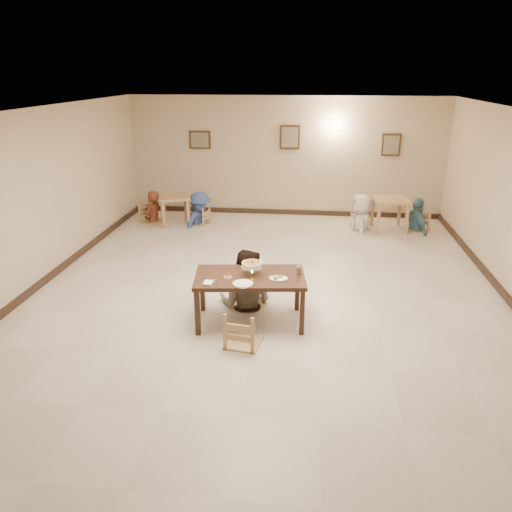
# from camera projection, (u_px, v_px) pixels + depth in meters

# --- Properties ---
(floor) EXTENTS (10.00, 10.00, 0.00)m
(floor) POSITION_uv_depth(u_px,v_px,m) (267.00, 292.00, 8.57)
(floor) COLOR beige
(floor) RESTS_ON ground
(ceiling) EXTENTS (10.00, 10.00, 0.00)m
(ceiling) POSITION_uv_depth(u_px,v_px,m) (268.00, 111.00, 7.52)
(ceiling) COLOR white
(ceiling) RESTS_ON wall_back
(wall_back) EXTENTS (10.00, 0.00, 10.00)m
(wall_back) POSITION_uv_depth(u_px,v_px,m) (285.00, 157.00, 12.70)
(wall_back) COLOR beige
(wall_back) RESTS_ON floor
(wall_front) EXTENTS (10.00, 0.00, 10.00)m
(wall_front) POSITION_uv_depth(u_px,v_px,m) (200.00, 396.00, 3.39)
(wall_front) COLOR beige
(wall_front) RESTS_ON floor
(wall_left) EXTENTS (0.00, 10.00, 10.00)m
(wall_left) POSITION_uv_depth(u_px,v_px,m) (33.00, 200.00, 8.47)
(wall_left) COLOR beige
(wall_left) RESTS_ON floor
(baseboard_back) EXTENTS (8.00, 0.06, 0.12)m
(baseboard_back) POSITION_uv_depth(u_px,v_px,m) (284.00, 212.00, 13.17)
(baseboard_back) COLOR #2F1F16
(baseboard_back) RESTS_ON floor
(baseboard_left) EXTENTS (0.06, 10.00, 0.12)m
(baseboard_left) POSITION_uv_depth(u_px,v_px,m) (47.00, 278.00, 8.97)
(baseboard_left) COLOR #2F1F16
(baseboard_left) RESTS_ON floor
(baseboard_right) EXTENTS (0.06, 10.00, 0.12)m
(baseboard_right) POSITION_uv_depth(u_px,v_px,m) (509.00, 300.00, 8.13)
(baseboard_right) COLOR #2F1F16
(baseboard_right) RESTS_ON floor
(picture_a) EXTENTS (0.55, 0.04, 0.45)m
(picture_a) POSITION_uv_depth(u_px,v_px,m) (200.00, 140.00, 12.75)
(picture_a) COLOR #3A2614
(picture_a) RESTS_ON wall_back
(picture_b) EXTENTS (0.50, 0.04, 0.60)m
(picture_b) POSITION_uv_depth(u_px,v_px,m) (290.00, 137.00, 12.47)
(picture_b) COLOR #3A2614
(picture_b) RESTS_ON wall_back
(picture_c) EXTENTS (0.45, 0.04, 0.55)m
(picture_c) POSITION_uv_depth(u_px,v_px,m) (391.00, 145.00, 12.26)
(picture_c) COLOR #3A2614
(picture_c) RESTS_ON wall_back
(wall_sconce) EXTENTS (0.16, 0.05, 0.22)m
(wall_sconce) POSITION_uv_depth(u_px,v_px,m) (335.00, 125.00, 12.25)
(wall_sconce) COLOR #FFD88C
(wall_sconce) RESTS_ON wall_back
(main_table) EXTENTS (1.71, 1.09, 0.75)m
(main_table) POSITION_uv_depth(u_px,v_px,m) (250.00, 281.00, 7.33)
(main_table) COLOR #3A1F12
(main_table) RESTS_ON floor
(chair_far) EXTENTS (0.50, 0.50, 1.07)m
(chair_far) POSITION_uv_depth(u_px,v_px,m) (248.00, 271.00, 8.06)
(chair_far) COLOR tan
(chair_far) RESTS_ON floor
(chair_near) EXTENTS (0.47, 0.47, 1.00)m
(chair_near) POSITION_uv_depth(u_px,v_px,m) (243.00, 312.00, 6.78)
(chair_near) COLOR tan
(chair_near) RESTS_ON floor
(main_diner) EXTENTS (1.01, 0.84, 1.87)m
(main_diner) POSITION_uv_depth(u_px,v_px,m) (245.00, 250.00, 7.80)
(main_diner) COLOR gray
(main_diner) RESTS_ON floor
(curry_warmer) EXTENTS (0.33, 0.29, 0.27)m
(curry_warmer) POSITION_uv_depth(u_px,v_px,m) (252.00, 265.00, 7.29)
(curry_warmer) COLOR silver
(curry_warmer) RESTS_ON main_table
(rice_plate_far) EXTENTS (0.32, 0.32, 0.07)m
(rice_plate_far) POSITION_uv_depth(u_px,v_px,m) (251.00, 267.00, 7.56)
(rice_plate_far) COLOR white
(rice_plate_far) RESTS_ON main_table
(rice_plate_near) EXTENTS (0.29, 0.29, 0.07)m
(rice_plate_near) POSITION_uv_depth(u_px,v_px,m) (243.00, 284.00, 6.99)
(rice_plate_near) COLOR white
(rice_plate_near) RESTS_ON main_table
(fried_plate) EXTENTS (0.27, 0.27, 0.06)m
(fried_plate) POSITION_uv_depth(u_px,v_px,m) (278.00, 278.00, 7.16)
(fried_plate) COLOR white
(fried_plate) RESTS_ON main_table
(chili_dish) EXTENTS (0.11, 0.11, 0.02)m
(chili_dish) POSITION_uv_depth(u_px,v_px,m) (228.00, 277.00, 7.22)
(chili_dish) COLOR white
(chili_dish) RESTS_ON main_table
(napkin_cutlery) EXTENTS (0.16, 0.25, 0.03)m
(napkin_cutlery) POSITION_uv_depth(u_px,v_px,m) (208.00, 283.00, 7.01)
(napkin_cutlery) COLOR white
(napkin_cutlery) RESTS_ON main_table
(drink_glass) EXTENTS (0.07, 0.07, 0.15)m
(drink_glass) POSITION_uv_depth(u_px,v_px,m) (299.00, 270.00, 7.33)
(drink_glass) COLOR white
(drink_glass) RESTS_ON main_table
(bg_table_left) EXTENTS (0.91, 0.91, 0.71)m
(bg_table_left) POSITION_uv_depth(u_px,v_px,m) (175.00, 201.00, 12.16)
(bg_table_left) COLOR tan
(bg_table_left) RESTS_ON floor
(bg_table_right) EXTENTS (0.84, 0.84, 0.77)m
(bg_table_right) POSITION_uv_depth(u_px,v_px,m) (390.00, 204.00, 11.66)
(bg_table_right) COLOR tan
(bg_table_right) RESTS_ON floor
(bg_chair_ll) EXTENTS (0.51, 0.51, 1.08)m
(bg_chair_ll) POSITION_uv_depth(u_px,v_px,m) (152.00, 201.00, 12.30)
(bg_chair_ll) COLOR tan
(bg_chair_ll) RESTS_ON floor
(bg_chair_lr) EXTENTS (0.41, 0.41, 0.87)m
(bg_chair_lr) POSITION_uv_depth(u_px,v_px,m) (199.00, 207.00, 12.16)
(bg_chair_lr) COLOR tan
(bg_chair_lr) RESTS_ON floor
(bg_chair_rl) EXTENTS (0.41, 0.41, 0.87)m
(bg_chair_rl) POSITION_uv_depth(u_px,v_px,m) (361.00, 211.00, 11.82)
(bg_chair_rl) COLOR tan
(bg_chair_rl) RESTS_ON floor
(bg_chair_rr) EXTENTS (0.47, 0.47, 0.99)m
(bg_chair_rr) POSITION_uv_depth(u_px,v_px,m) (418.00, 210.00, 11.67)
(bg_chair_rr) COLOR tan
(bg_chair_rr) RESTS_ON floor
(bg_diner_a) EXTENTS (0.53, 0.67, 1.59)m
(bg_diner_a) POSITION_uv_depth(u_px,v_px,m) (151.00, 191.00, 12.21)
(bg_diner_a) COLOR maroon
(bg_diner_a) RESTS_ON floor
(bg_diner_b) EXTENTS (0.96, 1.21, 1.63)m
(bg_diner_b) POSITION_uv_depth(u_px,v_px,m) (199.00, 192.00, 12.03)
(bg_diner_b) COLOR #3D5493
(bg_diner_b) RESTS_ON floor
(bg_diner_c) EXTENTS (0.57, 0.85, 1.70)m
(bg_diner_c) POSITION_uv_depth(u_px,v_px,m) (363.00, 194.00, 11.67)
(bg_diner_c) COLOR silver
(bg_diner_c) RESTS_ON floor
(bg_diner_d) EXTENTS (0.67, 1.00, 1.58)m
(bg_diner_d) POSITION_uv_depth(u_px,v_px,m) (419.00, 198.00, 11.57)
(bg_diner_d) COLOR teal
(bg_diner_d) RESTS_ON floor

